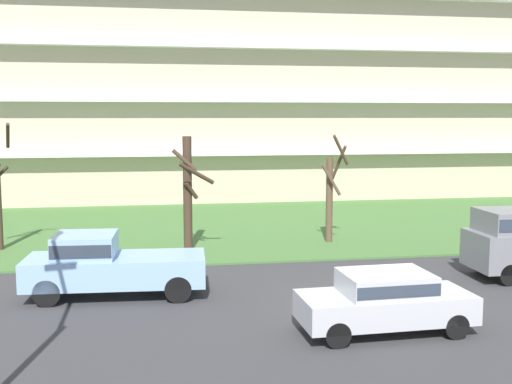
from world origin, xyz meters
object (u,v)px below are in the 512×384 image
object	(u,v)px
tree_center	(331,193)
pickup_blue_center_right	(108,264)
tree_left	(188,192)
sedan_silver_near_left	(385,299)

from	to	relation	value
tree_center	pickup_blue_center_right	world-z (taller)	tree_center
tree_left	sedan_silver_near_left	bearing A→B (deg)	-67.40
tree_center	sedan_silver_near_left	xyz separation A→B (m)	(-1.80, -11.23, -1.33)
tree_left	sedan_silver_near_left	xyz separation A→B (m)	(4.35, -10.45, -1.60)
sedan_silver_near_left	tree_left	bearing A→B (deg)	110.44
sedan_silver_near_left	pickup_blue_center_right	bearing A→B (deg)	145.64
tree_left	pickup_blue_center_right	size ratio (longest dim) A/B	0.85
tree_left	sedan_silver_near_left	size ratio (longest dim) A/B	1.05
tree_left	pickup_blue_center_right	bearing A→B (deg)	-115.37
sedan_silver_near_left	pickup_blue_center_right	distance (m)	8.47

